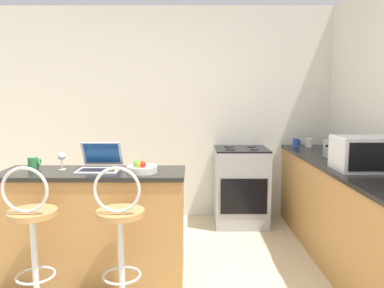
# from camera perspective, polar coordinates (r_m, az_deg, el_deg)

# --- Properties ---
(wall_back) EXTENTS (12.00, 0.06, 2.60)m
(wall_back) POSITION_cam_1_polar(r_m,az_deg,el_deg) (4.70, -5.58, 4.57)
(wall_back) COLOR silver
(wall_back) RESTS_ON ground_plane
(breakfast_bar) EXTENTS (1.51, 0.52, 0.92)m
(breakfast_bar) POSITION_cam_1_polar(r_m,az_deg,el_deg) (3.29, -14.61, -11.83)
(breakfast_bar) COLOR #B27C42
(breakfast_bar) RESTS_ON ground_plane
(counter_right) EXTENTS (0.59, 2.90, 0.92)m
(counter_right) POSITION_cam_1_polar(r_m,az_deg,el_deg) (3.67, 23.17, -10.19)
(counter_right) COLOR #B27C42
(counter_right) RESTS_ON ground_plane
(bar_stool_near) EXTENTS (0.40, 0.40, 1.06)m
(bar_stool_near) POSITION_cam_1_polar(r_m,az_deg,el_deg) (2.95, -23.08, -13.54)
(bar_stool_near) COLOR silver
(bar_stool_near) RESTS_ON ground_plane
(bar_stool_far) EXTENTS (0.40, 0.40, 1.06)m
(bar_stool_far) POSITION_cam_1_polar(r_m,az_deg,el_deg) (2.77, -10.80, -14.42)
(bar_stool_far) COLOR silver
(bar_stool_far) RESTS_ON ground_plane
(laptop) EXTENTS (0.34, 0.33, 0.23)m
(laptop) POSITION_cam_1_polar(r_m,az_deg,el_deg) (3.22, -13.81, -2.77)
(laptop) COLOR silver
(laptop) RESTS_ON breakfast_bar
(microwave) EXTENTS (0.50, 0.37, 0.28)m
(microwave) POSITION_cam_1_polar(r_m,az_deg,el_deg) (3.39, 25.09, -1.33)
(microwave) COLOR silver
(microwave) RESTS_ON counter_right
(toaster) EXTENTS (0.24, 0.26, 0.18)m
(toaster) POSITION_cam_1_polar(r_m,az_deg,el_deg) (3.95, 21.48, -0.77)
(toaster) COLOR #9EA3A8
(toaster) RESTS_ON counter_right
(stove_range) EXTENTS (0.61, 0.57, 0.92)m
(stove_range) POSITION_cam_1_polar(r_m,az_deg,el_deg) (4.51, 7.47, -6.41)
(stove_range) COLOR #9EA3A8
(stove_range) RESTS_ON ground_plane
(mug_white) EXTENTS (0.11, 0.09, 0.10)m
(mug_white) POSITION_cam_1_polar(r_m,az_deg,el_deg) (4.68, 17.47, 0.18)
(mug_white) COLOR white
(mug_white) RESTS_ON counter_right
(wine_glass_tall) EXTENTS (0.07, 0.07, 0.15)m
(wine_glass_tall) POSITION_cam_1_polar(r_m,az_deg,el_deg) (3.28, -19.21, -1.92)
(wine_glass_tall) COLOR silver
(wine_glass_tall) RESTS_ON breakfast_bar
(mug_green) EXTENTS (0.10, 0.09, 0.09)m
(mug_green) POSITION_cam_1_polar(r_m,az_deg,el_deg) (3.46, -22.97, -2.63)
(mug_green) COLOR #338447
(mug_green) RESTS_ON breakfast_bar
(mug_blue) EXTENTS (0.09, 0.07, 0.10)m
(mug_blue) POSITION_cam_1_polar(r_m,az_deg,el_deg) (4.61, 15.60, 0.15)
(mug_blue) COLOR #2D51AD
(mug_blue) RESTS_ON counter_right
(fruit_bowl) EXTENTS (0.24, 0.24, 0.11)m
(fruit_bowl) POSITION_cam_1_polar(r_m,az_deg,el_deg) (3.02, -7.67, -3.70)
(fruit_bowl) COLOR silver
(fruit_bowl) RESTS_ON breakfast_bar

